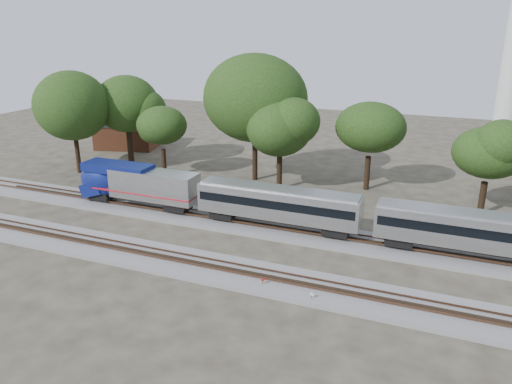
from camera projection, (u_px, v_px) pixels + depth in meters
ground at (240, 253)px, 45.74m from camera, size 160.00×160.00×0.00m
track_far at (263, 227)px, 50.94m from camera, size 160.00×5.00×0.73m
track_near at (220, 270)px, 42.17m from camera, size 160.00×5.00×0.73m
switch_stand_red at (263, 282)px, 39.45m from camera, size 0.29×0.05×0.92m
switch_stand_white at (312, 296)px, 37.42m from camera, size 0.27×0.13×0.88m
switch_lever at (298, 297)px, 38.10m from camera, size 0.57×0.44×0.30m
brick_building at (128, 133)px, 83.47m from camera, size 11.14×9.06×4.68m
tree_0 at (72, 106)px, 67.09m from camera, size 9.50×9.50×13.39m
tree_1 at (127, 104)px, 70.77m from camera, size 9.15×9.15×12.90m
tree_2 at (162, 125)px, 65.92m from camera, size 7.21×7.21×10.17m
tree_3 at (255, 98)px, 63.45m from camera, size 11.00×11.00×15.51m
tree_4 at (280, 127)px, 60.77m from camera, size 8.04×8.04×11.33m
tree_5 at (371, 127)px, 60.54m from camera, size 8.06×8.06×11.36m
tree_6 at (489, 153)px, 52.43m from camera, size 7.15×7.15×10.08m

